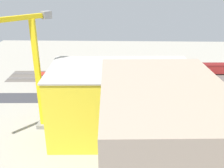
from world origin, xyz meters
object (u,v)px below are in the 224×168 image
Objects in this scene: passenger_coach at (215,68)px; parked_car_0 at (184,100)px; construction_building at (121,102)px; box_truck_0 at (149,102)px; parked_car_1 at (167,101)px; street_tree_3 at (139,79)px; tower_crane at (27,64)px; street_tree_0 at (138,82)px; street_tree_5 at (186,80)px; parked_car_3 at (130,100)px; traffic_light at (124,91)px; street_tree_4 at (204,80)px; street_tree_2 at (169,81)px; platform_canopy_near at (109,74)px; parked_car_2 at (145,99)px; locomotive at (165,70)px.

parked_car_0 is at bearing 54.71° from passenger_coach.
construction_building is (44.45, 50.64, 6.76)m from passenger_coach.
box_truck_0 is at bearing 16.42° from parked_car_0.
street_tree_3 is at bearing -41.93° from parked_car_1.
tower_crane is at bearing 25.28° from box_truck_0.
street_tree_5 reaches higher than street_tree_0.
parked_car_3 is at bearing 36.59° from passenger_coach.
traffic_light is (43.44, 31.45, 1.51)m from passenger_coach.
traffic_light is at bearing 20.49° from street_tree_5.
construction_building reaches higher than passenger_coach.
passenger_coach is 53.66m from traffic_light.
passenger_coach is at bearing -149.49° from street_tree_0.
passenger_coach is 2.09× the size of street_tree_3.
street_tree_4 is (-28.94, -8.70, 4.95)m from parked_car_3.
passenger_coach reaches higher than parked_car_1.
parked_car_3 is 18.77m from street_tree_2.
traffic_light is at bearing -15.68° from box_truck_0.
parked_car_3 is 0.62× the size of traffic_light.
parked_car_0 is 19.98m from parked_car_3.
street_tree_5 is 26.01m from traffic_light.
platform_canopy_near is 13.03× the size of parked_car_0.
box_truck_0 is at bearing 101.38° from parked_car_2.
street_tree_5 reaches higher than traffic_light.
tower_crane is at bearing 33.32° from street_tree_2.
parked_car_0 is 10.44m from street_tree_2.
passenger_coach reaches higher than parked_car_0.
box_truck_0 is at bearing -122.58° from construction_building.
parked_car_2 is (14.19, -0.17, -0.03)m from parked_car_0.
parked_car_3 is 0.63× the size of street_tree_0.
tower_crane reaches higher than street_tree_0.
traffic_light is at bearing 29.31° from street_tree_2.
street_tree_0 is at bearing 0.56° from street_tree_4.
parked_car_3 is at bearing 20.43° from street_tree_5.
street_tree_0 is at bearing 30.51° from passenger_coach.
parked_car_1 is (6.35, 0.81, 0.03)m from parked_car_0.
box_truck_0 is 12.82m from street_tree_3.
street_tree_5 is at bearing 49.50° from passenger_coach.
platform_canopy_near is 14.03× the size of parked_car_2.
parked_car_1 is 12.88m from street_tree_5.
passenger_coach is at bearing -144.12° from tower_crane.
street_tree_5 is (-4.58, 22.35, 3.62)m from locomotive.
street_tree_4 is 32.64m from traffic_light.
passenger_coach is 29.50m from street_tree_5.
construction_building is at bearing 76.39° from street_tree_0.
construction_building is at bearing 56.98° from street_tree_2.
parked_car_2 is 13.76m from street_tree_2.
construction_building reaches higher than locomotive.
parked_car_3 is 7.46m from box_truck_0.
passenger_coach is 41.41m from parked_car_1.
parked_car_1 is 0.70× the size of street_tree_0.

